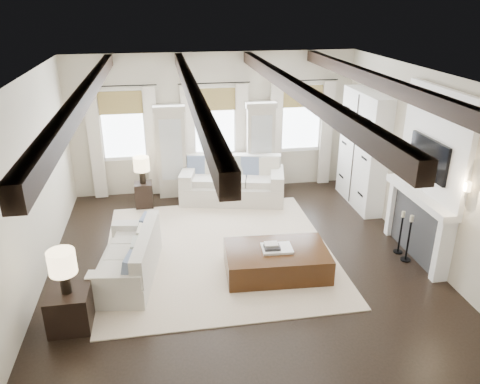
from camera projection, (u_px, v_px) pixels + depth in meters
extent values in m
plane|color=black|center=(243.00, 270.00, 7.96)|extent=(7.50, 7.50, 0.00)
cube|color=beige|center=(214.00, 124.00, 10.75)|extent=(6.50, 0.04, 3.20)
cube|color=beige|center=(320.00, 346.00, 3.94)|extent=(6.50, 0.04, 3.20)
cube|color=beige|center=(24.00, 197.00, 6.84)|extent=(0.04, 7.50, 3.20)
cube|color=beige|center=(433.00, 171.00, 7.85)|extent=(0.04, 7.50, 3.20)
cube|color=white|center=(243.00, 80.00, 6.72)|extent=(6.50, 7.50, 0.04)
cube|color=black|center=(86.00, 94.00, 6.42)|extent=(0.16, 7.40, 0.22)
cube|color=black|center=(191.00, 90.00, 6.65)|extent=(0.16, 7.40, 0.22)
cube|color=black|center=(293.00, 87.00, 6.88)|extent=(0.16, 7.40, 0.22)
cube|color=black|center=(385.00, 84.00, 7.11)|extent=(0.16, 7.40, 0.22)
cube|color=white|center=(123.00, 126.00, 10.38)|extent=(0.90, 0.03, 1.45)
cube|color=olive|center=(120.00, 103.00, 10.12)|extent=(0.94, 0.04, 0.50)
cube|color=silver|center=(96.00, 145.00, 10.34)|extent=(0.28, 0.08, 2.50)
cube|color=silver|center=(152.00, 142.00, 10.54)|extent=(0.28, 0.08, 2.50)
cylinder|color=black|center=(119.00, 86.00, 9.93)|extent=(1.60, 0.02, 0.02)
cube|color=white|center=(215.00, 122.00, 10.70)|extent=(0.90, 0.03, 1.45)
cube|color=olive|center=(214.00, 99.00, 10.44)|extent=(0.94, 0.04, 0.50)
cube|color=silver|center=(188.00, 141.00, 10.66)|extent=(0.28, 0.08, 2.50)
cube|color=silver|center=(242.00, 138.00, 10.85)|extent=(0.28, 0.08, 2.50)
cylinder|color=black|center=(214.00, 83.00, 10.25)|extent=(1.60, 0.02, 0.02)
cube|color=white|center=(301.00, 118.00, 11.02)|extent=(0.90, 0.03, 1.45)
cube|color=olive|center=(303.00, 96.00, 10.76)|extent=(0.94, 0.04, 0.50)
cube|color=silver|center=(276.00, 136.00, 10.98)|extent=(0.28, 0.08, 2.50)
cube|color=silver|center=(326.00, 134.00, 11.17)|extent=(0.28, 0.08, 2.50)
cylinder|color=black|center=(304.00, 80.00, 10.57)|extent=(1.60, 0.02, 0.02)
cube|color=#BBB3A3|center=(171.00, 154.00, 10.62)|extent=(0.64, 0.38, 2.00)
cube|color=#B2B7BA|center=(171.00, 150.00, 10.38)|extent=(0.48, 0.02, 1.40)
cube|color=#BBB3A3|center=(169.00, 108.00, 10.21)|extent=(0.70, 0.42, 0.12)
cube|color=#BBB3A3|center=(260.00, 149.00, 10.94)|extent=(0.64, 0.38, 2.00)
cube|color=#B2B7BA|center=(261.00, 146.00, 10.70)|extent=(0.48, 0.02, 1.40)
cube|color=#BBB3A3|center=(260.00, 104.00, 10.53)|extent=(0.70, 0.42, 0.12)
cube|color=#2B2B2E|center=(419.00, 227.00, 8.24)|extent=(0.18, 1.50, 1.10)
cube|color=black|center=(416.00, 235.00, 8.30)|extent=(0.10, 0.90, 0.70)
cube|color=white|center=(443.00, 251.00, 7.49)|extent=(0.26, 0.14, 1.10)
cube|color=white|center=(395.00, 208.00, 8.98)|extent=(0.26, 0.14, 1.10)
cube|color=white|center=(420.00, 196.00, 7.99)|extent=(0.32, 1.90, 0.12)
cube|color=white|center=(435.00, 143.00, 7.65)|extent=(0.10, 1.90, 1.80)
cube|color=black|center=(429.00, 158.00, 7.73)|extent=(0.07, 1.10, 0.64)
cylinder|color=#FFD899|center=(468.00, 187.00, 6.82)|extent=(0.10, 0.10, 0.14)
cube|color=silver|center=(363.00, 150.00, 10.09)|extent=(0.40, 1.70, 2.50)
cube|color=black|center=(354.00, 150.00, 10.05)|extent=(0.01, 0.02, 2.40)
cube|color=beige|center=(218.00, 251.00, 8.55)|extent=(4.04, 4.25, 0.02)
cube|color=silver|center=(232.00, 191.00, 10.62)|extent=(2.45, 1.51, 0.43)
cube|color=silver|center=(233.00, 165.00, 10.79)|extent=(2.17, 0.71, 0.54)
cube|color=silver|center=(188.00, 176.00, 10.53)|extent=(0.49, 1.02, 0.28)
cube|color=silver|center=(277.00, 178.00, 10.43)|extent=(0.49, 1.02, 0.28)
cube|color=silver|center=(204.00, 180.00, 10.48)|extent=(0.74, 0.77, 0.15)
cube|color=silver|center=(232.00, 180.00, 10.45)|extent=(0.74, 0.77, 0.15)
cube|color=silver|center=(260.00, 181.00, 10.42)|extent=(0.74, 0.77, 0.15)
cube|color=slate|center=(197.00, 166.00, 10.65)|extent=(0.50, 0.33, 0.47)
cube|color=silver|center=(215.00, 166.00, 10.63)|extent=(0.50, 0.33, 0.47)
cube|color=beige|center=(233.00, 167.00, 10.61)|extent=(0.50, 0.33, 0.47)
cube|color=slate|center=(251.00, 167.00, 10.59)|extent=(0.50, 0.33, 0.47)
cube|color=silver|center=(269.00, 167.00, 10.57)|extent=(0.50, 0.33, 0.47)
cube|color=silver|center=(128.00, 268.00, 7.71)|extent=(1.12, 1.99, 0.36)
cube|color=silver|center=(146.00, 246.00, 7.56)|extent=(0.46, 1.81, 0.45)
cube|color=silver|center=(136.00, 229.00, 8.36)|extent=(0.83, 0.35, 0.23)
cube|color=silver|center=(115.00, 281.00, 6.84)|extent=(0.83, 0.35, 0.23)
cube|color=silver|center=(130.00, 239.00, 8.10)|extent=(0.61, 0.58, 0.13)
cube|color=silver|center=(124.00, 255.00, 7.62)|extent=(0.61, 0.58, 0.13)
cube|color=silver|center=(117.00, 272.00, 7.14)|extent=(0.61, 0.58, 0.13)
cube|color=slate|center=(144.00, 226.00, 8.17)|extent=(0.25, 0.40, 0.39)
cube|color=silver|center=(139.00, 238.00, 7.76)|extent=(0.25, 0.40, 0.39)
cube|color=beige|center=(134.00, 252.00, 7.34)|extent=(0.25, 0.40, 0.39)
cube|color=slate|center=(128.00, 267.00, 6.93)|extent=(0.25, 0.40, 0.39)
cube|color=black|center=(276.00, 261.00, 7.81)|extent=(1.75, 1.15, 0.44)
cube|color=white|center=(277.00, 248.00, 7.73)|extent=(0.52, 0.41, 0.04)
cube|color=#262628|center=(272.00, 247.00, 7.68)|extent=(0.27, 0.21, 0.04)
cube|color=beige|center=(271.00, 244.00, 7.71)|extent=(0.23, 0.18, 0.03)
cube|color=black|center=(70.00, 309.00, 6.52)|extent=(0.57, 0.57, 0.57)
cylinder|color=black|center=(65.00, 283.00, 6.35)|extent=(0.15, 0.15, 0.31)
cylinder|color=#F9D89E|center=(62.00, 262.00, 6.22)|extent=(0.37, 0.37, 0.33)
cube|color=black|center=(144.00, 195.00, 10.26)|extent=(0.38, 0.38, 0.57)
cylinder|color=black|center=(143.00, 177.00, 10.10)|extent=(0.13, 0.13, 0.28)
cylinder|color=#F9D89E|center=(141.00, 164.00, 9.98)|extent=(0.34, 0.34, 0.30)
cylinder|color=black|center=(405.00, 260.00, 8.27)|extent=(0.18, 0.18, 0.02)
cylinder|color=black|center=(408.00, 241.00, 8.12)|extent=(0.03, 0.03, 0.78)
cylinder|color=beige|center=(412.00, 218.00, 7.96)|extent=(0.07, 0.07, 0.11)
cylinder|color=black|center=(398.00, 252.00, 8.53)|extent=(0.17, 0.17, 0.02)
cylinder|color=black|center=(400.00, 235.00, 8.39)|extent=(0.03, 0.03, 0.73)
cylinder|color=beige|center=(403.00, 214.00, 8.23)|extent=(0.06, 0.06, 0.10)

